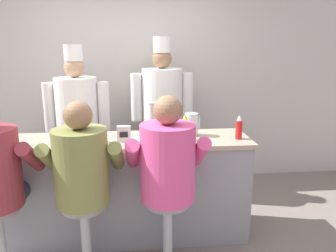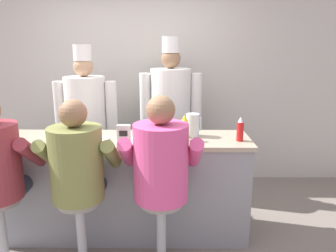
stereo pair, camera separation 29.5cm
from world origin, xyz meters
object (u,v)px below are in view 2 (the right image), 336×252
Objects in this scene: hot_sauce_bottle_orange at (161,133)px; cook_in_whites_far at (171,110)px; diner_seated_pink at (161,166)px; cook_in_whites_near at (86,118)px; ketchup_bottle_red at (240,130)px; cup_stack_steel at (154,119)px; diner_seated_olive at (78,167)px; mustard_bottle_yellow at (184,128)px; napkin_dispenser_chrome at (124,133)px; breakfast_plate at (97,139)px; cereal_bowl at (140,141)px; water_pitcher_clear at (193,125)px; coffee_mug_white at (74,131)px.

cook_in_whites_far reaches higher than hot_sauce_bottle_orange.
cook_in_whites_near is (-0.88, 1.20, 0.11)m from diner_seated_pink.
diner_seated_pink reaches higher than ketchup_bottle_red.
diner_seated_olive reaches higher than cup_stack_steel.
ketchup_bottle_red is 0.93× the size of mustard_bottle_yellow.
napkin_dispenser_chrome is 1.11m from cook_in_whites_far.
ketchup_bottle_red is 1.04m from napkin_dispenser_chrome.
cereal_bowl is (0.40, -0.08, 0.01)m from breakfast_plate.
breakfast_plate is at bearing -122.46° from cook_in_whites_far.
breakfast_plate is 0.15× the size of diner_seated_pink.
napkin_dispenser_chrome is 0.08× the size of cook_in_whites_near.
water_pitcher_clear is at bearing -77.03° from cook_in_whites_far.
mustard_bottle_yellow is 0.13× the size of cook_in_whites_far.
mustard_bottle_yellow is 0.97m from diner_seated_olive.
breakfast_plate is 1.37× the size of cereal_bowl.
water_pitcher_clear is 1.11m from diner_seated_olive.
cup_stack_steel is 0.17× the size of cook_in_whites_far.
water_pitcher_clear reaches higher than napkin_dispenser_chrome.
ketchup_bottle_red is 1.03× the size of water_pitcher_clear.
napkin_dispenser_chrome is (-0.33, 0.04, -0.01)m from hot_sauce_bottle_orange.
coffee_mug_white is at bearing 145.65° from diner_seated_pink.
water_pitcher_clear is 0.54m from cereal_bowl.
cook_in_whites_far is at bearing 96.68° from mustard_bottle_yellow.
diner_seated_pink is (0.59, -0.41, -0.10)m from breakfast_plate.
diner_seated_olive is (-0.57, -0.57, -0.26)m from cup_stack_steel.
water_pitcher_clear is at bearing 26.88° from cereal_bowl.
cereal_bowl is 0.40m from diner_seated_pink.
ketchup_bottle_red is 1.41m from diner_seated_olive.
cook_in_whites_near reaches higher than breakfast_plate.
ketchup_bottle_red is 0.16× the size of diner_seated_olive.
hot_sauce_bottle_orange is at bearing -43.03° from cook_in_whites_near.
diner_seated_pink reaches higher than water_pitcher_clear.
cup_stack_steel is at bearing 28.27° from napkin_dispenser_chrome.
diner_seated_olive is at bearing -153.79° from mustard_bottle_yellow.
ketchup_bottle_red is at bearing -0.93° from mustard_bottle_yellow.
ketchup_bottle_red is 0.12× the size of cook_in_whites_near.
hot_sauce_bottle_orange is 0.97× the size of cereal_bowl.
mustard_bottle_yellow is 1.72× the size of napkin_dispenser_chrome.
napkin_dispenser_chrome is at bearing -112.28° from cook_in_whites_far.
diner_seated_olive is (-0.93, -0.57, -0.21)m from water_pitcher_clear.
cereal_bowl is at bearing -174.91° from ketchup_bottle_red.
cup_stack_steel is 0.63m from diner_seated_pink.
coffee_mug_white is (-1.12, 0.00, -0.06)m from water_pitcher_clear.
hot_sauce_bottle_orange is 0.48× the size of cup_stack_steel.
diner_seated_pink is (-0.20, -0.41, -0.20)m from mustard_bottle_yellow.
breakfast_plate is 0.68× the size of cup_stack_steel.
cup_stack_steel is (0.51, 0.16, 0.15)m from breakfast_plate.
cereal_bowl is at bearing -167.46° from mustard_bottle_yellow.
diner_seated_olive is 0.65m from diner_seated_pink.
coffee_mug_white is at bearing -86.21° from cook_in_whites_near.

